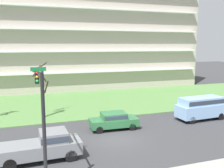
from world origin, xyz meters
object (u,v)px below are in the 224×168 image
traffic_signal_mast (41,104)px  tree_left (43,90)px  van_blue_center_right (201,106)px  sedan_green_center_left (114,120)px  pickup_gray_near_left (44,145)px

traffic_signal_mast → tree_left: bearing=86.1°
van_blue_center_right → sedan_green_center_left: bearing=-3.0°
tree_left → traffic_signal_mast: 13.15m
pickup_gray_near_left → traffic_signal_mast: size_ratio=0.85×
pickup_gray_near_left → traffic_signal_mast: 4.28m
pickup_gray_near_left → traffic_signal_mast: bearing=-96.0°
van_blue_center_right → traffic_signal_mast: size_ratio=0.82×
tree_left → traffic_signal_mast: (-0.88, -13.05, 1.42)m
tree_left → van_blue_center_right: 16.64m
tree_left → sedan_green_center_left: bearing=-45.6°
tree_left → pickup_gray_near_left: size_ratio=1.08×
tree_left → pickup_gray_near_left: bearing=-93.7°
sedan_green_center_left → traffic_signal_mast: 10.39m
tree_left → traffic_signal_mast: size_ratio=0.91×
sedan_green_center_left → traffic_signal_mast: size_ratio=0.70×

